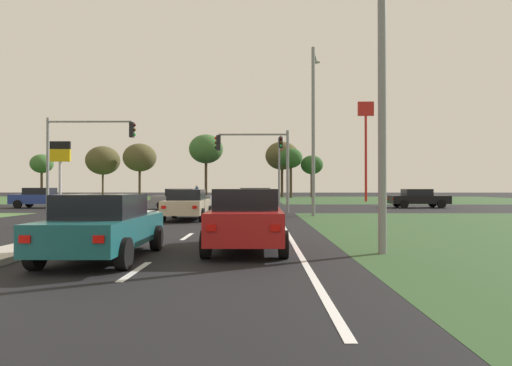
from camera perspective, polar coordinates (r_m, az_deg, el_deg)
ground_plane at (r=35.15m, az=-9.07°, el=-3.17°), size 200.00×200.00×0.00m
grass_verge_far_left at (r=66.96m, az=-27.37°, el=-1.86°), size 35.00×35.00×0.01m
grass_verge_far_right at (r=62.29m, az=18.97°, el=-1.99°), size 35.00×35.00×0.01m
median_island_near at (r=16.77m, az=-20.14°, el=-5.81°), size 1.20×22.00×0.14m
median_island_far at (r=59.92m, az=-5.04°, el=-2.02°), size 1.20×36.00×0.14m
lane_dash_near at (r=9.03m, az=-15.18°, el=-10.83°), size 0.14×2.00×0.01m
lane_dash_second at (r=14.83m, az=-8.81°, el=-6.78°), size 0.14×2.00×0.01m
lane_dash_third at (r=20.75m, az=-6.08°, el=-5.00°), size 0.14×2.00×0.01m
edge_line_right at (r=16.72m, az=3.85°, el=-6.08°), size 0.14×24.00×0.01m
stop_bar_near at (r=27.74m, az=-3.75°, el=-3.87°), size 6.40×0.50×0.01m
crosswalk_bar_near at (r=31.93m, az=-22.10°, el=-3.40°), size 0.70×2.80×0.01m
crosswalk_bar_second at (r=31.50m, az=-20.17°, el=-3.44°), size 0.70×2.80×0.01m
crosswalk_bar_third at (r=31.11m, az=-18.19°, el=-3.49°), size 0.70×2.80×0.01m
crosswalk_bar_fourth at (r=30.76m, az=-16.15°, el=-3.53°), size 0.70×2.80×0.01m
crosswalk_bar_fifth at (r=30.45m, az=-14.08°, el=-3.56°), size 0.70×2.80×0.01m
crosswalk_bar_sixth at (r=30.18m, az=-11.96°, el=-3.59°), size 0.70×2.80×0.01m
crosswalk_bar_seventh at (r=29.95m, az=-9.81°, el=-3.62°), size 0.70×2.80×0.01m
crosswalk_bar_eighth at (r=29.76m, az=-7.63°, el=-3.64°), size 0.70×2.80×0.01m
car_red_near at (r=11.48m, az=-1.24°, el=-4.62°), size 1.99×4.27×1.58m
car_grey_second at (r=33.31m, az=-9.44°, el=-1.99°), size 4.35×2.04×1.50m
car_teal_third at (r=10.64m, az=-18.94°, el=-5.20°), size 1.96×4.29×1.46m
car_beige_fourth at (r=22.41m, az=-8.80°, el=-2.70°), size 2.06×4.47×1.51m
car_black_fifth at (r=37.30m, az=20.06°, el=-1.83°), size 4.51×2.01×1.47m
car_maroon_sixth at (r=24.64m, az=-0.08°, el=-2.43°), size 2.02×4.20×1.58m
car_blue_seventh at (r=38.70m, az=-25.78°, el=-1.69°), size 4.49×1.96×1.57m
traffic_signal_near_left at (r=30.39m, az=-21.66°, el=4.36°), size 5.69×0.32×6.03m
traffic_signal_near_right at (r=28.08m, az=0.46°, el=3.51°), size 4.71×0.32×5.20m
traffic_signal_far_right at (r=40.04m, az=3.04°, el=3.13°), size 0.32×3.87×6.19m
street_lamp_near at (r=11.90m, az=14.83°, el=16.31°), size 1.99×1.64×9.02m
street_lamp_second at (r=25.83m, az=7.38°, el=7.78°), size 0.82×2.51×9.55m
pedestrian_at_median at (r=43.51m, az=-7.58°, el=-1.13°), size 0.34×0.34×1.70m
fastfood_pole_sign at (r=52.47m, az=13.87°, el=6.78°), size 1.80×0.40×11.34m
fuel_price_totem at (r=43.20m, az=-23.79°, el=2.87°), size 1.80×0.24×5.69m
treeline_near at (r=76.02m, az=-25.75°, el=2.21°), size 3.40×3.40×6.69m
treeline_second at (r=76.76m, az=-19.01°, el=2.74°), size 5.48×5.48×8.31m
treeline_third at (r=73.62m, az=-14.67°, el=3.16°), size 5.27×5.27×8.60m
treeline_fourth at (r=68.81m, az=-6.42°, el=4.32°), size 5.21×5.21×9.70m
treeline_fifth at (r=68.79m, az=4.48°, el=3.15°), size 3.60×3.60×7.64m
treeline_sixth at (r=73.17m, az=3.34°, el=3.49°), size 5.44×5.44×9.10m
treeline_seventh at (r=72.14m, az=7.17°, el=2.27°), size 3.57×3.57×6.74m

